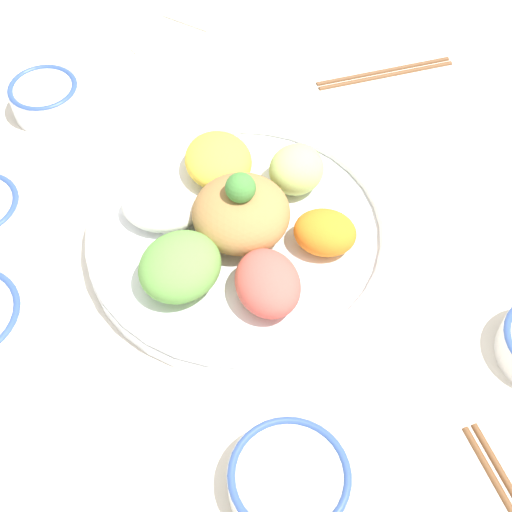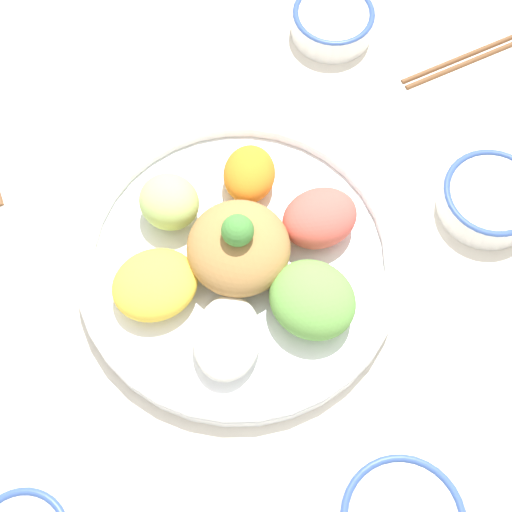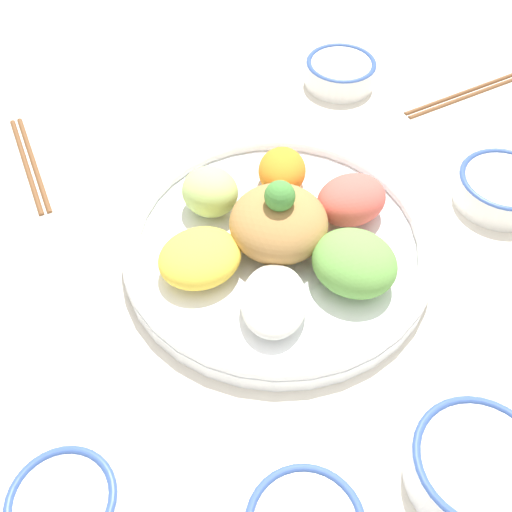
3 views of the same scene
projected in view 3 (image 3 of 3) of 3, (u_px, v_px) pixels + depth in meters
name	position (u px, v px, depth m)	size (l,w,h in m)	color
ground_plane	(292.00, 272.00, 0.68)	(2.40, 2.40, 0.00)	silver
salad_platter	(280.00, 239.00, 0.68)	(0.36, 0.36, 0.11)	white
sauce_bowl_red	(66.00, 507.00, 0.50)	(0.09, 0.09, 0.04)	white
rice_bowl_blue	(502.00, 187.00, 0.74)	(0.11, 0.11, 0.04)	white
rice_bowl_plain	(342.00, 71.00, 0.90)	(0.10, 0.10, 0.04)	white
sauce_bowl_far	(476.00, 467.00, 0.52)	(0.12, 0.12, 0.05)	white
chopsticks_pair_near	(29.00, 162.00, 0.80)	(0.17, 0.14, 0.01)	brown
chopsticks_pair_far	(467.00, 93.00, 0.90)	(0.16, 0.18, 0.01)	brown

